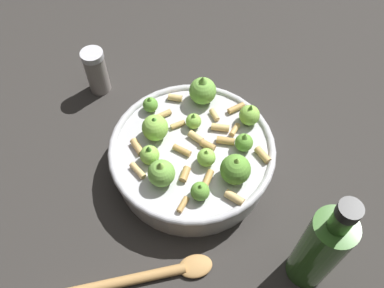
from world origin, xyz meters
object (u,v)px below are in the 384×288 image
object	(u,v)px
wooden_spoon	(138,278)
olive_oil_bottle	(320,249)
pepper_shaker	(96,71)
cooking_pan	(193,153)

from	to	relation	value
wooden_spoon	olive_oil_bottle	bearing A→B (deg)	-25.49
wooden_spoon	pepper_shaker	bearing A→B (deg)	76.45
pepper_shaker	cooking_pan	bearing A→B (deg)	-73.73
cooking_pan	olive_oil_bottle	bearing A→B (deg)	-76.23
pepper_shaker	wooden_spoon	distance (m)	0.40
cooking_pan	pepper_shaker	world-z (taller)	cooking_pan
cooking_pan	pepper_shaker	distance (m)	0.26
cooking_pan	pepper_shaker	bearing A→B (deg)	106.27
cooking_pan	wooden_spoon	distance (m)	0.22
wooden_spoon	cooking_pan	bearing A→B (deg)	38.98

